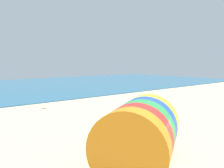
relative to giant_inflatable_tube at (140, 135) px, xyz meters
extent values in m
cylinder|color=orange|center=(-1.77, -1.07, 0.00)|extent=(2.54, 3.28, 3.22)
cylinder|color=red|center=(-0.89, -0.54, 0.00)|extent=(2.54, 3.28, 3.22)
cylinder|color=green|center=(-0.02, -0.01, 0.00)|extent=(2.54, 3.28, 3.22)
cylinder|color=blue|center=(0.85, 0.51, 0.00)|extent=(2.54, 3.28, 3.22)
cylinder|color=yellow|center=(1.72, 1.04, 0.00)|extent=(2.54, 3.28, 3.22)
cylinder|color=black|center=(2.17, 1.31, 0.00)|extent=(1.58, 2.57, 2.96)
cylinder|color=black|center=(3.43, 2.35, -1.19)|extent=(0.24, 0.24, 0.83)
cube|color=yellow|center=(3.43, 2.35, -0.47)|extent=(0.38, 0.42, 0.62)
sphere|color=tan|center=(3.43, 2.35, -0.02)|extent=(0.23, 0.23, 0.23)
cube|color=#268C4C|center=(3.21, 1.45, -1.43)|extent=(0.59, 0.63, 0.36)
camera|label=1|loc=(-8.37, -7.79, 3.44)|focal=40.00mm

